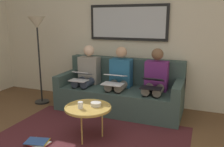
{
  "coord_description": "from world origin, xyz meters",
  "views": [
    {
      "loc": [
        -1.37,
        1.77,
        1.6
      ],
      "look_at": [
        0.0,
        -1.7,
        0.75
      ],
      "focal_mm": 37.9,
      "sensor_mm": 36.0,
      "label": 1
    }
  ],
  "objects_px": {
    "couch": "(120,92)",
    "laptop_white": "(114,79)",
    "person_middle": "(119,77)",
    "magazine_stack": "(38,142)",
    "person_right": "(87,74)",
    "framed_mirror": "(128,23)",
    "cup": "(80,105)",
    "laptop_black": "(152,83)",
    "laptop_silver": "(81,76)",
    "person_left": "(155,81)",
    "bowl": "(96,104)",
    "coffee_table": "(88,108)",
    "standing_lamp": "(37,32)"
  },
  "relations": [
    {
      "from": "couch",
      "to": "person_right",
      "type": "bearing_deg",
      "value": 6.13
    },
    {
      "from": "person_right",
      "to": "framed_mirror",
      "type": "bearing_deg",
      "value": -144.47
    },
    {
      "from": "laptop_white",
      "to": "person_right",
      "type": "relative_size",
      "value": 0.32
    },
    {
      "from": "cup",
      "to": "bowl",
      "type": "height_order",
      "value": "cup"
    },
    {
      "from": "coffee_table",
      "to": "magazine_stack",
      "type": "xyz_separation_m",
      "value": [
        0.55,
        0.4,
        -0.42
      ]
    },
    {
      "from": "framed_mirror",
      "to": "person_left",
      "type": "height_order",
      "value": "framed_mirror"
    },
    {
      "from": "person_middle",
      "to": "laptop_white",
      "type": "height_order",
      "value": "person_middle"
    },
    {
      "from": "couch",
      "to": "laptop_white",
      "type": "height_order",
      "value": "couch"
    },
    {
      "from": "couch",
      "to": "person_middle",
      "type": "height_order",
      "value": "person_middle"
    },
    {
      "from": "bowl",
      "to": "laptop_white",
      "type": "bearing_deg",
      "value": -86.64
    },
    {
      "from": "couch",
      "to": "laptop_white",
      "type": "bearing_deg",
      "value": 90.0
    },
    {
      "from": "framed_mirror",
      "to": "cup",
      "type": "xyz_separation_m",
      "value": [
        0.1,
        1.69,
        -1.05
      ]
    },
    {
      "from": "framed_mirror",
      "to": "laptop_white",
      "type": "xyz_separation_m",
      "value": [
        0.0,
        0.7,
        -0.92
      ]
    },
    {
      "from": "bowl",
      "to": "framed_mirror",
      "type": "bearing_deg",
      "value": -88.18
    },
    {
      "from": "laptop_black",
      "to": "laptop_silver",
      "type": "bearing_deg",
      "value": 0.14
    },
    {
      "from": "laptop_black",
      "to": "standing_lamp",
      "type": "relative_size",
      "value": 0.21
    },
    {
      "from": "person_right",
      "to": "magazine_stack",
      "type": "relative_size",
      "value": 3.43
    },
    {
      "from": "bowl",
      "to": "laptop_white",
      "type": "distance_m",
      "value": 0.84
    },
    {
      "from": "bowl",
      "to": "laptop_black",
      "type": "height_order",
      "value": "laptop_black"
    },
    {
      "from": "framed_mirror",
      "to": "person_middle",
      "type": "distance_m",
      "value": 1.05
    },
    {
      "from": "person_left",
      "to": "laptop_silver",
      "type": "xyz_separation_m",
      "value": [
        1.28,
        0.24,
        0.01
      ]
    },
    {
      "from": "couch",
      "to": "standing_lamp",
      "type": "height_order",
      "value": "standing_lamp"
    },
    {
      "from": "laptop_black",
      "to": "laptop_silver",
      "type": "distance_m",
      "value": 1.28
    },
    {
      "from": "magazine_stack",
      "to": "laptop_black",
      "type": "bearing_deg",
      "value": -133.1
    },
    {
      "from": "couch",
      "to": "person_middle",
      "type": "bearing_deg",
      "value": 90.0
    },
    {
      "from": "person_middle",
      "to": "laptop_silver",
      "type": "relative_size",
      "value": 3.4
    },
    {
      "from": "framed_mirror",
      "to": "coffee_table",
      "type": "bearing_deg",
      "value": 88.9
    },
    {
      "from": "couch",
      "to": "framed_mirror",
      "type": "xyz_separation_m",
      "value": [
        0.0,
        -0.39,
        1.24
      ]
    },
    {
      "from": "person_middle",
      "to": "magazine_stack",
      "type": "distance_m",
      "value": 1.75
    },
    {
      "from": "coffee_table",
      "to": "laptop_silver",
      "type": "height_order",
      "value": "laptop_silver"
    },
    {
      "from": "laptop_black",
      "to": "person_right",
      "type": "distance_m",
      "value": 1.3
    },
    {
      "from": "couch",
      "to": "person_right",
      "type": "xyz_separation_m",
      "value": [
        0.64,
        0.07,
        0.3
      ]
    },
    {
      "from": "framed_mirror",
      "to": "laptop_black",
      "type": "relative_size",
      "value": 4.34
    },
    {
      "from": "couch",
      "to": "laptop_white",
      "type": "relative_size",
      "value": 5.98
    },
    {
      "from": "cup",
      "to": "bowl",
      "type": "relative_size",
      "value": 0.62
    },
    {
      "from": "person_middle",
      "to": "bowl",
      "type": "bearing_deg",
      "value": 92.6
    },
    {
      "from": "bowl",
      "to": "magazine_stack",
      "type": "bearing_deg",
      "value": 37.03
    },
    {
      "from": "cup",
      "to": "laptop_silver",
      "type": "xyz_separation_m",
      "value": [
        0.54,
        -0.99,
        0.12
      ]
    },
    {
      "from": "couch",
      "to": "person_right",
      "type": "height_order",
      "value": "person_right"
    },
    {
      "from": "framed_mirror",
      "to": "cup",
      "type": "relative_size",
      "value": 16.7
    },
    {
      "from": "laptop_silver",
      "to": "standing_lamp",
      "type": "distance_m",
      "value": 1.18
    },
    {
      "from": "magazine_stack",
      "to": "framed_mirror",
      "type": "bearing_deg",
      "value": -106.22
    },
    {
      "from": "person_middle",
      "to": "laptop_silver",
      "type": "distance_m",
      "value": 0.68
    },
    {
      "from": "framed_mirror",
      "to": "laptop_black",
      "type": "xyz_separation_m",
      "value": [
        -0.64,
        0.7,
        -0.93
      ]
    },
    {
      "from": "bowl",
      "to": "person_middle",
      "type": "bearing_deg",
      "value": -87.4
    },
    {
      "from": "person_middle",
      "to": "person_right",
      "type": "xyz_separation_m",
      "value": [
        0.64,
        0.0,
        0.0
      ]
    },
    {
      "from": "couch",
      "to": "person_middle",
      "type": "distance_m",
      "value": 0.31
    },
    {
      "from": "coffee_table",
      "to": "person_middle",
      "type": "relative_size",
      "value": 0.56
    },
    {
      "from": "framed_mirror",
      "to": "laptop_white",
      "type": "relative_size",
      "value": 4.08
    },
    {
      "from": "coffee_table",
      "to": "person_middle",
      "type": "distance_m",
      "value": 1.16
    }
  ]
}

